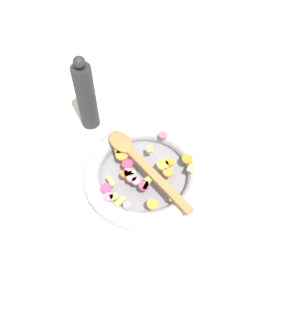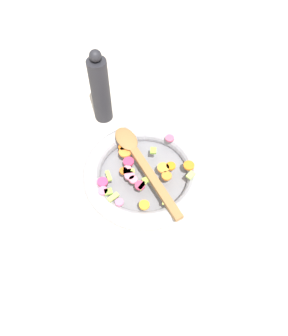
% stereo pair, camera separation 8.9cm
% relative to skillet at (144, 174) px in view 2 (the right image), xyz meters
% --- Properties ---
extents(ground_plane, '(4.00, 4.00, 0.00)m').
position_rel_skillet_xyz_m(ground_plane, '(0.00, 0.00, -0.02)').
color(ground_plane, beige).
extents(skillet, '(0.34, 0.34, 0.05)m').
position_rel_skillet_xyz_m(skillet, '(0.00, 0.00, 0.00)').
color(skillet, slate).
rests_on(skillet, ground_plane).
extents(chopped_vegetables, '(0.23, 0.28, 0.01)m').
position_rel_skillet_xyz_m(chopped_vegetables, '(-0.01, -0.01, 0.03)').
color(chopped_vegetables, orange).
rests_on(chopped_vegetables, skillet).
extents(wooden_spoon, '(0.29, 0.23, 0.01)m').
position_rel_skillet_xyz_m(wooden_spoon, '(-0.02, 0.01, 0.04)').
color(wooden_spoon, olive).
rests_on(wooden_spoon, chopped_vegetables).
extents(pepper_mill, '(0.06, 0.06, 0.25)m').
position_rel_skillet_xyz_m(pepper_mill, '(-0.22, 0.16, 0.09)').
color(pepper_mill, '#232328').
rests_on(pepper_mill, ground_plane).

